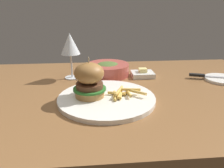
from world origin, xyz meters
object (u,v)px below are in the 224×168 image
object	(u,v)px
main_plate	(107,98)
table_knife	(209,76)
butter_dish	(142,74)
wine_glass	(70,45)
burger_sandwich	(89,80)
bread_plate	(222,79)
soup_bowl	(108,69)

from	to	relation	value
main_plate	table_knife	size ratio (longest dim) A/B	1.63
table_knife	main_plate	bearing A→B (deg)	-158.75
table_knife	butter_dish	size ratio (longest dim) A/B	2.04
main_plate	wine_glass	distance (m)	0.30
main_plate	butter_dish	bearing A→B (deg)	53.67
butter_dish	main_plate	bearing A→B (deg)	-126.33
butter_dish	burger_sandwich	bearing A→B (deg)	-134.94
wine_glass	bread_plate	world-z (taller)	wine_glass
main_plate	butter_dish	xyz separation A→B (m)	(0.17, 0.23, 0.00)
wine_glass	main_plate	bearing A→B (deg)	-61.87
table_knife	soup_bowl	bearing A→B (deg)	167.21
table_knife	soup_bowl	distance (m)	0.42
burger_sandwich	soup_bowl	bearing A→B (deg)	73.32
bread_plate	soup_bowl	world-z (taller)	soup_bowl
butter_dish	soup_bowl	distance (m)	0.15
main_plate	bread_plate	xyz separation A→B (m)	(0.48, 0.15, -0.00)
burger_sandwich	bread_plate	distance (m)	0.55
bread_plate	butter_dish	size ratio (longest dim) A/B	1.46
burger_sandwich	butter_dish	bearing A→B (deg)	45.06
burger_sandwich	bread_plate	bearing A→B (deg)	15.25
main_plate	burger_sandwich	distance (m)	0.08
main_plate	bread_plate	bearing A→B (deg)	17.64
main_plate	soup_bowl	distance (m)	0.26
burger_sandwich	soup_bowl	distance (m)	0.27
table_knife	burger_sandwich	bearing A→B (deg)	-161.67
bread_plate	table_knife	xyz separation A→B (m)	(-0.05, 0.02, 0.01)
wine_glass	soup_bowl	distance (m)	0.19
burger_sandwich	table_knife	bearing A→B (deg)	18.33
main_plate	butter_dish	world-z (taller)	butter_dish
butter_dish	table_knife	bearing A→B (deg)	-13.06
main_plate	butter_dish	size ratio (longest dim) A/B	3.33
burger_sandwich	table_knife	distance (m)	0.51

